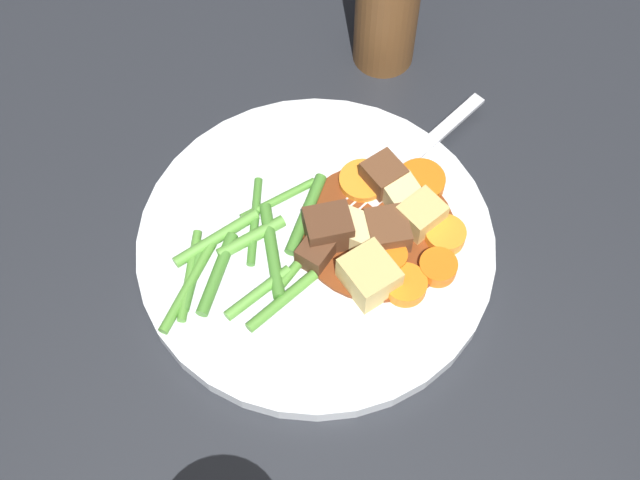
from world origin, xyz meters
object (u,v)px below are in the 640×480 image
carrot_slice_3 (410,285)px  meat_chunk_1 (392,233)px  carrot_slice_4 (449,233)px  potato_chunk_2 (425,216)px  potato_chunk_1 (407,198)px  potato_chunk_0 (362,230)px  fork (403,169)px  dinner_plate (320,245)px  potato_chunk_3 (374,276)px  carrot_slice_5 (442,267)px  meat_chunk_3 (322,252)px  carrot_slice_2 (393,258)px  meat_chunk_0 (332,228)px  carrot_slice_1 (367,182)px  carrot_slice_0 (425,182)px  meat_chunk_2 (387,176)px

carrot_slice_3 → meat_chunk_1: (-0.01, 0.04, 0.01)m
carrot_slice_3 → carrot_slice_4: same height
potato_chunk_2 → potato_chunk_1: bearing=127.3°
potato_chunk_0 → fork: bearing=59.7°
fork → dinner_plate: bearing=-136.6°
potato_chunk_0 → potato_chunk_3: bearing=-80.2°
potato_chunk_3 → meat_chunk_1: potato_chunk_3 is taller
carrot_slice_4 → potato_chunk_2: potato_chunk_2 is taller
carrot_slice_5 → potato_chunk_2: bearing=104.1°
carrot_slice_3 → potato_chunk_0: (-0.03, 0.04, 0.00)m
carrot_slice_3 → potato_chunk_1: bearing=88.3°
meat_chunk_3 → fork: meat_chunk_3 is taller
potato_chunk_3 → carrot_slice_2: bearing=48.5°
potato_chunk_0 → potato_chunk_1: bearing=37.0°
carrot_slice_2 → potato_chunk_1: (0.01, 0.05, 0.00)m
carrot_slice_3 → meat_chunk_1: meat_chunk_1 is taller
carrot_slice_3 → meat_chunk_3: bearing=158.3°
potato_chunk_1 → meat_chunk_0: (-0.05, -0.03, 0.00)m
dinner_plate → meat_chunk_3: (0.00, -0.01, 0.02)m
carrot_slice_5 → potato_chunk_3: potato_chunk_3 is taller
potato_chunk_0 → meat_chunk_3: size_ratio=1.19×
fork → potato_chunk_3: bearing=-105.9°
carrot_slice_1 → potato_chunk_3: 0.08m
carrot_slice_4 → potato_chunk_1: 0.04m
carrot_slice_2 → carrot_slice_4: size_ratio=0.86×
potato_chunk_3 → fork: (0.03, 0.09, -0.01)m
carrot_slice_4 → potato_chunk_0: size_ratio=1.01×
potato_chunk_0 → meat_chunk_3: (-0.03, -0.02, -0.00)m
carrot_slice_1 → carrot_slice_5: bearing=-55.7°
carrot_slice_0 → potato_chunk_1: size_ratio=1.26×
potato_chunk_2 → carrot_slice_5: bearing=-75.9°
carrot_slice_5 → carrot_slice_1: bearing=124.3°
fork → potato_chunk_1: bearing=-89.9°
meat_chunk_1 → carrot_slice_0: bearing=59.6°
carrot_slice_2 → potato_chunk_2: (0.02, 0.03, 0.01)m
carrot_slice_0 → fork: 0.02m
potato_chunk_2 → carrot_slice_0: bearing=85.4°
carrot_slice_2 → meat_chunk_3: size_ratio=1.04×
carrot_slice_1 → meat_chunk_2: meat_chunk_2 is taller
meat_chunk_3 → fork: bearing=50.2°
carrot_slice_3 → potato_chunk_3: bearing=171.6°
meat_chunk_1 → dinner_plate: bearing=178.4°
dinner_plate → carrot_slice_3: size_ratio=8.58×
carrot_slice_5 → meat_chunk_1: (-0.03, 0.02, 0.01)m
potato_chunk_0 → potato_chunk_1: size_ratio=1.02×
carrot_slice_0 → potato_chunk_1: (-0.01, -0.02, 0.01)m
carrot_slice_5 → meat_chunk_3: (-0.08, 0.01, 0.00)m
potato_chunk_2 → meat_chunk_0: (-0.07, -0.01, 0.00)m
carrot_slice_3 → meat_chunk_0: meat_chunk_0 is taller
carrot_slice_5 → carrot_slice_0: bearing=95.6°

